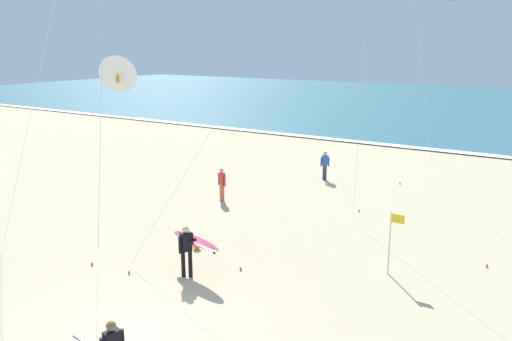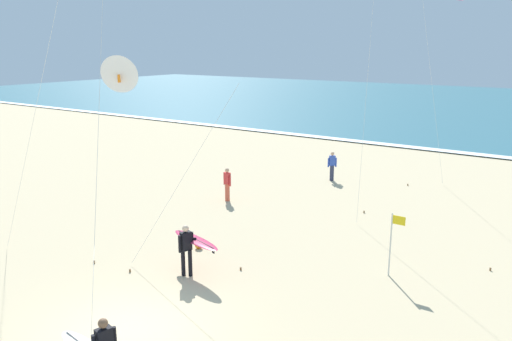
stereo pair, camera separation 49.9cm
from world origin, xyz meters
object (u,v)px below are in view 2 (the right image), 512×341
(beach_ball, at_px, (199,245))
(surfer_lead, at_px, (191,244))
(bystander_red_top, at_px, (227,184))
(bystander_blue_top, at_px, (332,166))
(kite_delta_ivory_low, at_px, (121,75))
(lifeguard_flag, at_px, (393,239))

(beach_ball, bearing_deg, surfer_lead, -55.64)
(bystander_red_top, relative_size, bystander_blue_top, 1.00)
(kite_delta_ivory_low, xyz_separation_m, bystander_red_top, (-1.80, 7.61, -5.48))
(bystander_red_top, bearing_deg, lifeguard_flag, -20.96)
(surfer_lead, height_order, lifeguard_flag, lifeguard_flag)
(beach_ball, bearing_deg, lifeguard_flag, 14.71)
(kite_delta_ivory_low, xyz_separation_m, lifeguard_flag, (7.39, 4.09, -5.02))
(surfer_lead, relative_size, bystander_red_top, 1.48)
(bystander_red_top, bearing_deg, bystander_blue_top, 68.33)
(bystander_blue_top, height_order, beach_ball, bystander_blue_top)
(bystander_red_top, height_order, lifeguard_flag, lifeguard_flag)
(bystander_blue_top, bearing_deg, surfer_lead, -83.78)
(bystander_blue_top, relative_size, beach_ball, 5.68)
(kite_delta_ivory_low, height_order, bystander_red_top, kite_delta_ivory_low)
(bystander_red_top, xyz_separation_m, beach_ball, (2.67, -5.24, -0.67))
(bystander_red_top, distance_m, beach_ball, 5.92)
(kite_delta_ivory_low, relative_size, bystander_blue_top, 4.34)
(surfer_lead, distance_m, beach_ball, 2.30)
(lifeguard_flag, distance_m, beach_ball, 6.84)
(kite_delta_ivory_low, bearing_deg, surfer_lead, 16.88)
(kite_delta_ivory_low, bearing_deg, lifeguard_flag, 28.93)
(kite_delta_ivory_low, xyz_separation_m, beach_ball, (0.87, 2.37, -6.15))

